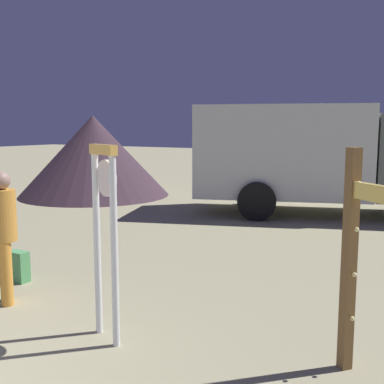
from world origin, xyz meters
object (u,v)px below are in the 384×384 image
at_px(arrow_sign, 381,234).
at_px(backpack, 19,267).
at_px(box_truck_near, 318,154).
at_px(box_truck_far, 314,143).
at_px(person_near_clock, 4,231).
at_px(dome_tent, 94,156).
at_px(standing_clock, 105,222).

distance_m(arrow_sign, backpack, 4.94).
relative_size(backpack, box_truck_near, 0.07).
height_order(box_truck_near, box_truck_far, box_truck_far).
bearing_deg(arrow_sign, person_near_clock, -176.41).
bearing_deg(box_truck_far, dome_tent, -120.82).
height_order(person_near_clock, dome_tent, dome_tent).
relative_size(standing_clock, backpack, 4.57).
xyz_separation_m(box_truck_near, dome_tent, (-6.98, -0.40, -0.25)).
distance_m(backpack, box_truck_far, 14.87).
height_order(arrow_sign, dome_tent, dome_tent).
height_order(standing_clock, box_truck_far, box_truck_far).
bearing_deg(person_near_clock, arrow_sign, 3.59).
height_order(person_near_clock, box_truck_near, box_truck_near).
height_order(standing_clock, backpack, standing_clock).
bearing_deg(standing_clock, arrow_sign, 8.88).
bearing_deg(arrow_sign, box_truck_far, 108.10).
bearing_deg(standing_clock, person_near_clock, 175.76).
bearing_deg(backpack, dome_tent, 124.96).
distance_m(person_near_clock, backpack, 1.10).
distance_m(arrow_sign, box_truck_near, 8.17).
bearing_deg(backpack, arrow_sign, -4.39).
height_order(person_near_clock, backpack, person_near_clock).
height_order(box_truck_near, dome_tent, box_truck_near).
bearing_deg(backpack, standing_clock, -18.53).
relative_size(box_truck_near, dome_tent, 1.43).
bearing_deg(arrow_sign, dome_tent, 142.88).
distance_m(standing_clock, box_truck_near, 8.11).
xyz_separation_m(arrow_sign, backpack, (-4.80, 0.37, -1.11)).
distance_m(standing_clock, person_near_clock, 1.76).
xyz_separation_m(backpack, dome_tent, (-4.85, 6.94, 1.05)).
bearing_deg(arrow_sign, box_truck_near, 109.16).
distance_m(person_near_clock, box_truck_near, 8.15).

